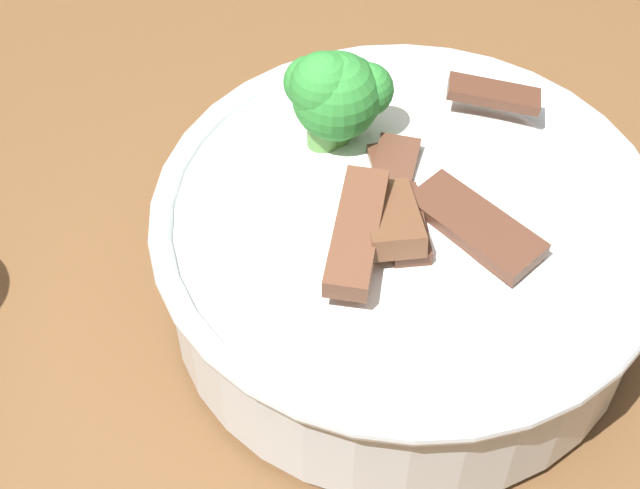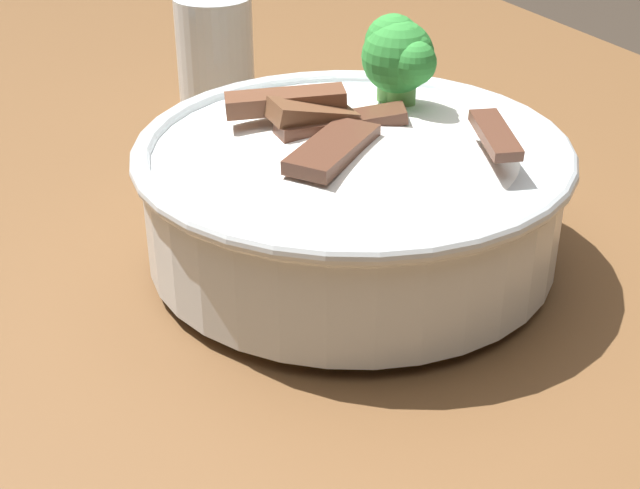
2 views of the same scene
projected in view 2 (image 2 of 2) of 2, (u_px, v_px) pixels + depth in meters
dining_table at (253, 319)px, 0.72m from camera, size 1.35×0.95×0.83m
rice_bowl at (354, 180)px, 0.55m from camera, size 0.26×0.26×0.14m
drinking_glass at (216, 60)px, 0.79m from camera, size 0.07×0.07×0.10m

